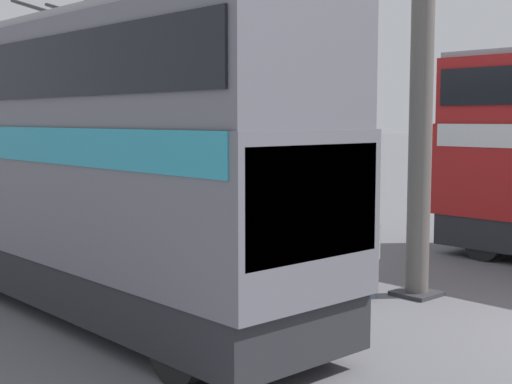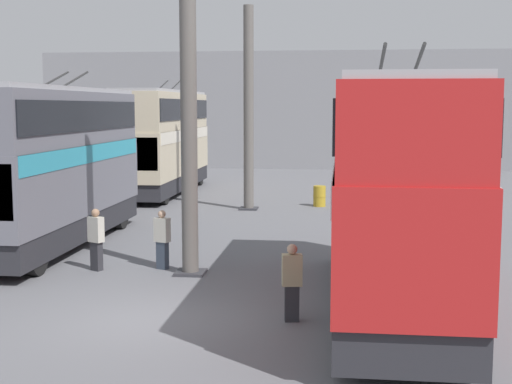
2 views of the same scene
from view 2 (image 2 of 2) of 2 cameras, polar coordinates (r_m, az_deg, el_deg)
name	(u,v)px [view 2 (image 2 of 2)]	position (r m, az deg, el deg)	size (l,w,h in m)	color
ground_plane	(149,320)	(15.47, -8.57, -10.11)	(240.00, 240.00, 0.00)	slate
depot_back_wall	(286,110)	(51.47, 2.38, 6.54)	(0.50, 36.00, 8.42)	gray
support_column_near	(189,115)	(18.90, -5.40, 6.12)	(0.79, 0.79, 8.77)	#605B56
support_column_far	(249,112)	(30.94, -0.60, 6.43)	(0.79, 0.79, 8.77)	#605B56
bus_left_near	(392,181)	(15.89, 10.83, 0.87)	(10.07, 2.54, 5.66)	black
bus_right_near	(52,157)	(23.49, -16.02, 2.72)	(10.39, 2.54, 5.71)	black
bus_right_mid	(163,135)	(37.07, -7.43, 4.53)	(11.20, 2.54, 5.92)	black
person_aisle_foreground	(162,238)	(19.93, -7.51, -3.68)	(0.38, 0.48, 1.65)	#384251
person_by_left_row	(292,281)	(15.03, 2.89, -7.10)	(0.30, 0.45, 1.65)	#2D2D33
person_by_right_row	(96,238)	(20.06, -12.67, -3.60)	(0.41, 0.48, 1.72)	#2D2D33
oil_drum	(319,196)	(32.28, 5.10, -0.33)	(0.59, 0.59, 0.93)	#B28E23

